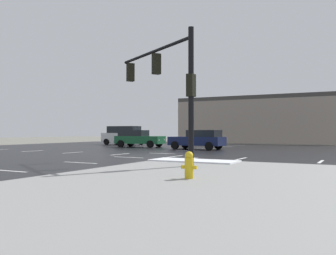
% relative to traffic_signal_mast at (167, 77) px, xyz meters
% --- Properties ---
extents(ground_plane, '(120.00, 120.00, 0.00)m').
position_rel_traffic_signal_mast_xyz_m(ground_plane, '(-4.23, 5.15, -3.92)').
color(ground_plane, slate).
extents(road_asphalt, '(44.00, 44.00, 0.02)m').
position_rel_traffic_signal_mast_xyz_m(road_asphalt, '(-4.23, 5.15, -3.91)').
color(road_asphalt, black).
rests_on(road_asphalt, ground_plane).
extents(snow_strip_curbside, '(4.00, 1.60, 0.06)m').
position_rel_traffic_signal_mast_xyz_m(snow_strip_curbside, '(0.77, 1.15, -3.75)').
color(snow_strip_curbside, white).
rests_on(snow_strip_curbside, sidewalk_corner).
extents(lane_markings, '(36.15, 36.15, 0.01)m').
position_rel_traffic_signal_mast_xyz_m(lane_markings, '(-3.03, 3.77, -3.89)').
color(lane_markings, silver).
rests_on(lane_markings, road_asphalt).
extents(traffic_signal_mast, '(5.59, 3.51, 5.53)m').
position_rel_traffic_signal_mast_xyz_m(traffic_signal_mast, '(0.00, 0.00, 0.00)').
color(traffic_signal_mast, black).
rests_on(traffic_signal_mast, sidewalk_corner).
extents(fire_hydrant, '(0.48, 0.26, 0.79)m').
position_rel_traffic_signal_mast_xyz_m(fire_hydrant, '(3.12, -4.46, -3.38)').
color(fire_hydrant, gold).
rests_on(fire_hydrant, sidewalk_corner).
extents(strip_building_background, '(21.29, 8.00, 5.93)m').
position_rel_traffic_signal_mast_xyz_m(strip_building_background, '(-3.92, 34.16, -0.95)').
color(strip_building_background, gray).
rests_on(strip_building_background, ground_plane).
extents(sedan_navy, '(4.61, 2.20, 1.58)m').
position_rel_traffic_signal_mast_xyz_m(sedan_navy, '(-4.24, 13.28, -3.06)').
color(sedan_navy, '#141E47').
rests_on(sedan_navy, road_asphalt).
extents(sedan_green, '(4.64, 2.29, 1.58)m').
position_rel_traffic_signal_mast_xyz_m(sedan_green, '(-10.98, 14.68, -3.06)').
color(sedan_green, '#195933').
rests_on(sedan_green, road_asphalt).
extents(suv_white, '(4.89, 2.30, 2.03)m').
position_rel_traffic_signal_mast_xyz_m(suv_white, '(-15.65, 19.03, -2.83)').
color(suv_white, white).
rests_on(suv_white, road_asphalt).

